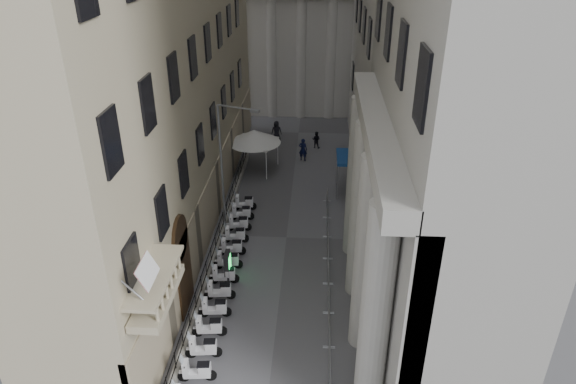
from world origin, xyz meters
name	(u,v)px	position (x,y,z in m)	size (l,w,h in m)	color
iron_fence	(219,245)	(-4.30, 18.00, 0.00)	(0.30, 28.00, 1.40)	black
blue_awning	(345,192)	(4.15, 26.00, 0.00)	(1.60, 3.00, 3.00)	navy
scooter_2	(198,380)	(-3.25, 7.02, 0.00)	(0.56, 1.40, 1.50)	white
scooter_3	(205,357)	(-3.25, 8.45, 0.00)	(0.56, 1.40, 1.50)	white
scooter_4	(210,336)	(-3.25, 9.87, 0.00)	(0.56, 1.40, 1.50)	white
scooter_5	(216,316)	(-3.25, 11.30, 0.00)	(0.56, 1.40, 1.50)	white
scooter_6	(220,299)	(-3.25, 12.72, 0.00)	(0.56, 1.40, 1.50)	white
scooter_7	(225,283)	(-3.25, 14.15, 0.00)	(0.56, 1.40, 1.50)	white
scooter_8	(229,268)	(-3.25, 15.57, 0.00)	(0.56, 1.40, 1.50)	white
scooter_9	(233,255)	(-3.25, 17.00, 0.00)	(0.56, 1.40, 1.50)	white
scooter_10	(236,242)	(-3.25, 18.42, 0.00)	(0.56, 1.40, 1.50)	white
scooter_11	(239,231)	(-3.25, 19.85, 0.00)	(0.56, 1.40, 1.50)	white
scooter_12	(242,220)	(-3.25, 21.28, 0.00)	(0.56, 1.40, 1.50)	white
scooter_13	(245,210)	(-3.25, 22.70, 0.00)	(0.56, 1.40, 1.50)	white
barrier_1	(329,367)	(2.70, 8.16, 0.00)	(0.60, 2.40, 1.10)	#ADAFB5
barrier_2	(329,330)	(2.70, 10.66, 0.00)	(0.60, 2.40, 1.10)	#ADAFB5
barrier_3	(328,298)	(2.70, 13.16, 0.00)	(0.60, 2.40, 1.10)	#ADAFB5
barrier_4	(328,271)	(2.70, 15.66, 0.00)	(0.60, 2.40, 1.10)	#ADAFB5
barrier_5	(328,248)	(2.70, 18.16, 0.00)	(0.60, 2.40, 1.10)	#ADAFB5
barrier_6	(327,227)	(2.70, 20.66, 0.00)	(0.60, 2.40, 1.10)	#ADAFB5
barrier_7	(327,209)	(2.70, 23.16, 0.00)	(0.60, 2.40, 1.10)	#ADAFB5
security_tent	(251,135)	(-3.60, 30.00, 2.95)	(4.34, 4.34, 3.53)	white
street_lamp	(226,158)	(-3.86, 19.92, 5.27)	(2.74, 1.12, 8.79)	gray
info_kiosk	(228,267)	(-3.07, 14.41, 0.96)	(0.31, 0.90, 1.90)	black
pedestrian_a	(303,150)	(0.65, 31.73, 1.01)	(0.73, 0.48, 2.01)	black
pedestrian_b	(316,140)	(1.76, 34.63, 0.79)	(0.77, 0.60, 1.58)	black
pedestrian_c	(277,131)	(-2.00, 36.00, 1.00)	(0.98, 0.64, 2.00)	black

